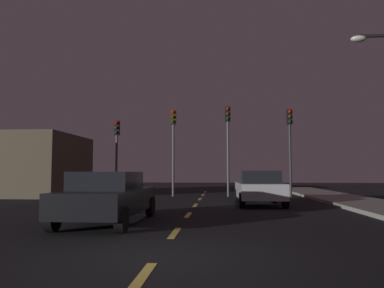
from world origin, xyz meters
name	(u,v)px	position (x,y,z in m)	size (l,w,h in m)	color
ground_plane	(190,213)	(0.00, 7.00, 0.00)	(80.00, 80.00, 0.00)	black
lane_stripe_nearest	(142,277)	(0.00, -1.20, 0.00)	(0.16, 1.60, 0.01)	#EACC4C
lane_stripe_second	(175,233)	(0.00, 2.60, 0.00)	(0.16, 1.60, 0.01)	#EACC4C
lane_stripe_third	(188,215)	(0.00, 6.40, 0.00)	(0.16, 1.60, 0.01)	#EACC4C
lane_stripe_fourth	(195,205)	(0.00, 10.20, 0.00)	(0.16, 1.60, 0.01)	#EACC4C
lane_stripe_fifth	(200,199)	(0.00, 14.00, 0.00)	(0.16, 1.60, 0.01)	#EACC4C
lane_stripe_sixth	(203,195)	(0.00, 17.80, 0.00)	(0.16, 1.60, 0.01)	#EACC4C
lane_stripe_seventh	(205,192)	(0.00, 21.60, 0.00)	(0.16, 1.60, 0.01)	#EACC4C
traffic_signal_far_left	(117,143)	(-5.28, 16.13, 3.28)	(0.32, 0.38, 4.66)	#4C4C51
traffic_signal_center_left	(173,136)	(-1.74, 16.13, 3.69)	(0.32, 0.38, 5.30)	#4C4C51
traffic_signal_center_right	(228,134)	(1.59, 16.13, 3.79)	(0.32, 0.38, 5.45)	#4C4C51
traffic_signal_far_right	(290,136)	(5.30, 16.13, 3.65)	(0.32, 0.38, 5.24)	#2D2D30
car_stopped_ahead	(259,188)	(2.83, 10.35, 0.77)	(2.05, 3.96, 1.52)	silver
car_adjacent_lane	(109,197)	(-2.11, 4.16, 0.76)	(1.99, 4.61, 1.47)	black
storefront_left	(30,165)	(-10.96, 16.39, 1.90)	(5.92, 6.56, 3.81)	brown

